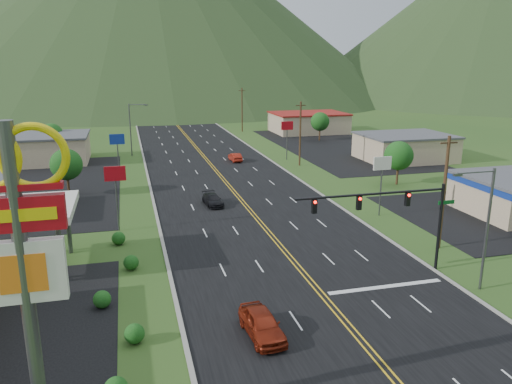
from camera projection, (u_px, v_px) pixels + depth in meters
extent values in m
cylinder|color=#59595E|center=(27.00, 294.00, 20.08)|extent=(0.60, 0.60, 14.00)
cube|color=white|center=(24.00, 271.00, 19.82)|extent=(3.20, 0.50, 2.60)
cube|color=orange|center=(24.00, 271.00, 19.82)|extent=(1.80, 0.55, 1.60)
cube|color=#AB0915|center=(16.00, 214.00, 19.21)|extent=(3.60, 0.50, 1.40)
cube|color=yellow|center=(16.00, 214.00, 19.21)|extent=(3.00, 0.55, 0.50)
cube|color=#AB0915|center=(13.00, 187.00, 18.94)|extent=(3.60, 0.45, 0.25)
torus|color=yellow|center=(34.00, 157.00, 18.85)|extent=(2.62, 0.32, 2.62)
cylinder|color=black|center=(439.00, 227.00, 38.91)|extent=(0.24, 0.24, 7.00)
cylinder|color=black|center=(372.00, 194.00, 36.65)|extent=(12.00, 0.18, 0.18)
cube|color=#0C591E|center=(446.00, 202.00, 38.50)|extent=(1.40, 0.06, 0.30)
cube|color=black|center=(408.00, 199.00, 37.54)|extent=(0.35, 0.28, 1.05)
sphere|color=#FF0C05|center=(409.00, 195.00, 37.28)|extent=(0.22, 0.22, 0.22)
cube|color=black|center=(359.00, 203.00, 36.56)|extent=(0.35, 0.28, 1.05)
sphere|color=#FF0C05|center=(360.00, 199.00, 36.30)|extent=(0.22, 0.22, 0.22)
cube|color=black|center=(314.00, 206.00, 35.71)|extent=(0.35, 0.28, 1.05)
sphere|color=#FF0C05|center=(315.00, 202.00, 35.45)|extent=(0.22, 0.22, 0.22)
cylinder|color=#59595E|center=(487.00, 230.00, 35.16)|extent=(0.20, 0.20, 9.00)
cylinder|color=#59595E|center=(476.00, 172.00, 33.70)|extent=(2.88, 0.12, 0.12)
cube|color=#59595E|center=(458.00, 175.00, 33.38)|extent=(0.60, 0.25, 0.18)
cylinder|color=#59595E|center=(130.00, 130.00, 85.54)|extent=(0.20, 0.20, 9.00)
cylinder|color=#59595E|center=(137.00, 105.00, 84.79)|extent=(2.88, 0.12, 0.12)
cube|color=#59595E|center=(146.00, 105.00, 85.17)|extent=(0.60, 0.25, 0.18)
cube|color=white|center=(6.00, 211.00, 38.07)|extent=(10.00, 8.00, 0.60)
cylinder|color=#59595E|center=(60.00, 250.00, 36.89)|extent=(0.36, 0.36, 5.00)
cylinder|color=#59595E|center=(68.00, 225.00, 42.50)|extent=(0.36, 0.36, 5.00)
cube|color=#CAB08C|center=(30.00, 150.00, 80.38)|extent=(18.00, 11.00, 4.20)
cube|color=#4C4C51|center=(28.00, 136.00, 79.80)|extent=(18.40, 11.40, 0.30)
cube|color=#CAB08C|center=(405.00, 148.00, 82.89)|extent=(14.00, 11.00, 4.00)
cube|color=#4C4C51|center=(406.00, 135.00, 82.34)|extent=(14.40, 11.40, 0.30)
cube|color=#CAB08C|center=(308.00, 123.00, 114.62)|extent=(16.00, 12.00, 4.20)
cube|color=maroon|center=(309.00, 113.00, 114.05)|extent=(16.40, 12.40, 0.30)
cylinder|color=#59595E|center=(117.00, 206.00, 48.15)|extent=(0.16, 0.16, 5.00)
cube|color=#AB0915|center=(115.00, 174.00, 47.33)|extent=(2.00, 0.18, 1.40)
cylinder|color=#59595E|center=(119.00, 162.00, 68.73)|extent=(0.16, 0.16, 5.00)
cube|color=navy|center=(117.00, 139.00, 67.91)|extent=(2.00, 0.18, 1.40)
cylinder|color=#59595E|center=(380.00, 193.00, 52.87)|extent=(0.16, 0.16, 5.00)
cube|color=white|center=(382.00, 163.00, 52.05)|extent=(2.00, 0.18, 1.40)
cylinder|color=#59595E|center=(287.00, 145.00, 82.80)|extent=(0.16, 0.16, 5.00)
cube|color=#AB0915|center=(287.00, 126.00, 81.98)|extent=(2.00, 0.18, 1.40)
cylinder|color=#382314|center=(68.00, 184.00, 60.97)|extent=(0.30, 0.30, 3.00)
sphere|color=#134414|center=(66.00, 164.00, 60.36)|extent=(3.84, 3.84, 3.84)
cylinder|color=#382314|center=(53.00, 149.00, 85.00)|extent=(0.30, 0.30, 3.00)
sphere|color=#134414|center=(52.00, 135.00, 84.39)|extent=(3.84, 3.84, 3.84)
cylinder|color=#382314|center=(397.00, 173.00, 66.55)|extent=(0.30, 0.30, 3.00)
sphere|color=#134414|center=(399.00, 156.00, 65.93)|extent=(3.84, 3.84, 3.84)
cylinder|color=#382314|center=(320.00, 133.00, 103.07)|extent=(0.30, 0.30, 3.00)
sphere|color=#134414|center=(320.00, 122.00, 102.45)|extent=(3.84, 3.84, 3.84)
cylinder|color=#382314|center=(444.00, 193.00, 43.00)|extent=(0.28, 0.28, 10.00)
cube|color=#382314|center=(449.00, 143.00, 41.87)|extent=(1.60, 0.12, 0.12)
cylinder|color=#382314|center=(300.00, 134.00, 77.61)|extent=(0.28, 0.28, 10.00)
cube|color=#382314|center=(301.00, 105.00, 76.48)|extent=(1.60, 0.12, 0.12)
cylinder|color=#382314|center=(242.00, 110.00, 115.02)|extent=(0.28, 0.28, 10.00)
cube|color=#382314|center=(242.00, 91.00, 113.89)|extent=(1.60, 0.12, 0.12)
cylinder|color=#382314|center=(212.00, 98.00, 152.43)|extent=(0.28, 0.28, 10.00)
cube|color=#382314|center=(212.00, 83.00, 151.30)|extent=(1.60, 0.12, 0.12)
cone|color=black|center=(501.00, 15.00, 216.07)|extent=(180.00, 180.00, 70.00)
imported|color=maroon|center=(262.00, 324.00, 29.88)|extent=(2.24, 4.82, 1.60)
imported|color=black|center=(213.00, 200.00, 56.99)|extent=(2.15, 4.46, 1.25)
imported|color=maroon|center=(235.00, 157.00, 81.88)|extent=(1.62, 4.17, 1.35)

